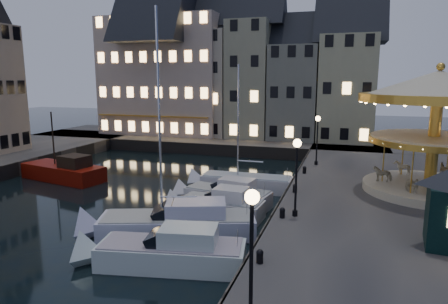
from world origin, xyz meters
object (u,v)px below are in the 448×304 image
(streetlamp_c, at_px, (317,133))
(motorboat_b, at_px, (163,253))
(carousel, at_px, (437,108))
(bollard_d, at_px, (304,169))
(motorboat_e, at_px, (222,196))
(motorboat_c, at_px, (171,223))
(red_fishing_boat, at_px, (65,172))
(bollard_b, at_px, (282,212))
(bollard_a, at_px, (260,256))
(motorboat_f, at_px, (239,183))
(bollard_c, at_px, (295,188))
(streetlamp_a, at_px, (252,238))
(streetlamp_b, at_px, (297,166))
(motorboat_d, at_px, (215,206))

(streetlamp_c, xyz_separation_m, motorboat_b, (-5.35, -18.55, -3.38))
(carousel, bearing_deg, motorboat_b, -136.88)
(bollard_d, xyz_separation_m, motorboat_e, (-4.94, -5.51, -0.96))
(motorboat_c, distance_m, red_fishing_boat, 16.18)
(carousel, bearing_deg, bollard_b, -137.27)
(streetlamp_c, height_order, bollard_a, streetlamp_c)
(motorboat_f, bearing_deg, red_fishing_boat, -173.60)
(motorboat_e, bearing_deg, bollard_b, -45.30)
(bollard_c, height_order, motorboat_f, motorboat_f)
(bollard_d, bearing_deg, bollard_c, -90.00)
(streetlamp_c, bearing_deg, motorboat_e, -121.59)
(motorboat_f, bearing_deg, motorboat_e, -91.40)
(motorboat_e, bearing_deg, bollard_a, -64.79)
(bollard_a, relative_size, motorboat_c, 0.04)
(bollard_c, bearing_deg, motorboat_b, -116.43)
(bollard_c, bearing_deg, bollard_b, -90.00)
(streetlamp_a, height_order, motorboat_e, streetlamp_a)
(streetlamp_b, height_order, motorboat_e, streetlamp_b)
(bollard_b, height_order, motorboat_e, motorboat_e)
(motorboat_e, distance_m, carousel, 14.79)
(motorboat_b, relative_size, motorboat_e, 1.12)
(streetlamp_c, relative_size, red_fishing_boat, 0.52)
(bollard_d, xyz_separation_m, motorboat_b, (-4.75, -15.05, -0.96))
(streetlamp_b, distance_m, motorboat_e, 7.89)
(streetlamp_c, distance_m, bollard_b, 14.22)
(motorboat_d, xyz_separation_m, motorboat_f, (-0.20, 6.41, -0.11))
(streetlamp_b, bearing_deg, motorboat_c, -166.65)
(bollard_a, distance_m, bollard_b, 5.50)
(streetlamp_b, distance_m, motorboat_b, 8.09)
(streetlamp_a, height_order, bollard_d, streetlamp_a)
(bollard_b, xyz_separation_m, carousel, (8.29, 7.65, 5.11))
(streetlamp_a, xyz_separation_m, streetlamp_c, (0.00, 23.50, 0.00))
(streetlamp_c, xyz_separation_m, bollard_c, (-0.60, -9.00, -2.41))
(streetlamp_c, distance_m, motorboat_f, 8.15)
(streetlamp_c, bearing_deg, streetlamp_a, -90.00)
(bollard_d, height_order, motorboat_f, motorboat_f)
(motorboat_c, bearing_deg, bollard_a, -36.52)
(motorboat_b, height_order, motorboat_c, motorboat_c)
(streetlamp_c, xyz_separation_m, bollard_b, (-0.60, -14.00, -2.41))
(streetlamp_a, relative_size, streetlamp_b, 1.00)
(streetlamp_b, height_order, carousel, carousel)
(motorboat_e, bearing_deg, bollard_d, 48.12)
(bollard_b, relative_size, motorboat_b, 0.07)
(motorboat_e, bearing_deg, streetlamp_b, -39.04)
(bollard_d, xyz_separation_m, red_fishing_boat, (-19.81, -3.15, -0.90))
(streetlamp_c, bearing_deg, motorboat_d, -114.72)
(streetlamp_a, height_order, bollard_b, streetlamp_a)
(bollard_a, distance_m, motorboat_c, 7.51)
(bollard_a, bearing_deg, motorboat_f, 108.42)
(motorboat_d, bearing_deg, red_fishing_boat, 162.67)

